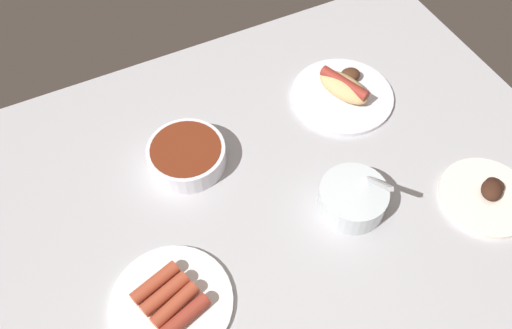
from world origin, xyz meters
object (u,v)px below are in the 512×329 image
plate_sausages (171,302)px  plate_grilled_meat (487,195)px  bowl_chili (187,155)px  bowl_coleslaw (353,198)px  plate_hotdog_assembled (343,91)px

plate_sausages → plate_grilled_meat: bearing=-6.4°
plate_grilled_meat → bowl_chili: bearing=145.6°
plate_sausages → bowl_chili: bowl_chili is taller
plate_grilled_meat → bowl_coleslaw: bearing=157.7°
bowl_coleslaw → plate_sausages: size_ratio=0.69×
bowl_coleslaw → plate_sausages: bowl_coleslaw is taller
bowl_coleslaw → plate_hotdog_assembled: size_ratio=0.64×
bowl_coleslaw → plate_grilled_meat: (24.63, -10.10, -2.02)cm
plate_hotdog_assembled → plate_grilled_meat: (11.08, -35.17, -0.88)cm
plate_hotdog_assembled → bowl_chili: 37.95cm
plate_grilled_meat → bowl_chili: 59.39cm
plate_sausages → plate_hotdog_assembled: size_ratio=0.93×
bowl_coleslaw → plate_hotdog_assembled: bowl_coleslaw is taller
plate_sausages → bowl_coleslaw: bearing=4.7°
plate_grilled_meat → plate_sausages: bearing=173.6°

